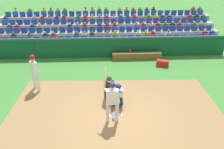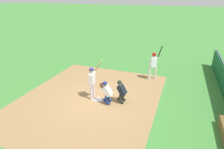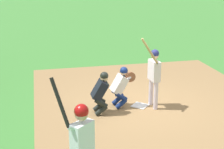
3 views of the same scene
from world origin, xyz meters
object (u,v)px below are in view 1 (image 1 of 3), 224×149
at_px(catcher_crouching, 118,94).
at_px(equipment_duffel_bag, 163,63).
at_px(home_plate_umpire, 109,87).
at_px(home_plate_marker, 115,115).
at_px(on_deck_batter, 34,68).
at_px(water_bottle_on_bench, 130,51).
at_px(dugout_bench, 137,56).
at_px(batter_at_plate, 112,98).

bearing_deg(catcher_crouching, equipment_duffel_bag, -125.56).
bearing_deg(catcher_crouching, home_plate_umpire, -64.43).
xyz_separation_m(home_plate_marker, on_deck_batter, (3.76, -2.41, 1.14)).
height_order(catcher_crouching, water_bottle_on_bench, catcher_crouching).
distance_m(water_bottle_on_bench, on_deck_batter, 6.38).
distance_m(home_plate_marker, catcher_crouching, 0.90).
distance_m(catcher_crouching, water_bottle_on_bench, 5.73).
bearing_deg(home_plate_marker, dugout_bench, -106.50).
xyz_separation_m(dugout_bench, water_bottle_on_bench, (0.44, -0.09, 0.33)).
relative_size(water_bottle_on_bench, on_deck_batter, 0.10).
xyz_separation_m(batter_at_plate, water_bottle_on_bench, (-1.52, -6.52, -0.56)).
bearing_deg(batter_at_plate, on_deck_batter, -37.48).
xyz_separation_m(catcher_crouching, on_deck_batter, (3.89, -1.85, 0.45)).
relative_size(home_plate_marker, batter_at_plate, 0.20).
height_order(home_plate_marker, catcher_crouching, catcher_crouching).
xyz_separation_m(home_plate_umpire, on_deck_batter, (3.56, -1.16, 0.46)).
bearing_deg(equipment_duffel_bag, on_deck_batter, 39.69).
xyz_separation_m(water_bottle_on_bench, on_deck_batter, (5.12, 3.75, 0.60)).
xyz_separation_m(home_plate_marker, catcher_crouching, (-0.13, -0.57, 0.69)).
bearing_deg(batter_at_plate, home_plate_marker, -114.29).
relative_size(water_bottle_on_bench, equipment_duffel_bag, 0.31).
bearing_deg(home_plate_marker, home_plate_umpire, -80.85).
bearing_deg(batter_at_plate, water_bottle_on_bench, -103.11).
relative_size(batter_at_plate, on_deck_batter, 0.94).
bearing_deg(catcher_crouching, on_deck_batter, -25.37).
xyz_separation_m(equipment_duffel_bag, on_deck_batter, (6.98, 2.48, 0.97)).
bearing_deg(equipment_duffel_bag, catcher_crouching, 74.60).
relative_size(equipment_duffel_bag, on_deck_batter, 0.32).
height_order(home_plate_marker, dugout_bench, dugout_bench).
bearing_deg(equipment_duffel_bag, batter_at_plate, 77.36).
height_order(dugout_bench, on_deck_batter, on_deck_batter).
xyz_separation_m(home_plate_umpire, equipment_duffel_bag, (-3.42, -3.63, -0.50)).
relative_size(home_plate_marker, dugout_bench, 0.14).
relative_size(catcher_crouching, home_plate_umpire, 1.00).
distance_m(batter_at_plate, equipment_duffel_bag, 6.30).
height_order(home_plate_marker, home_plate_umpire, home_plate_umpire).
bearing_deg(home_plate_umpire, equipment_duffel_bag, -133.28).
relative_size(home_plate_marker, water_bottle_on_bench, 1.92).
bearing_deg(on_deck_batter, home_plate_marker, 147.36).
distance_m(catcher_crouching, equipment_duffel_bag, 5.34).
xyz_separation_m(dugout_bench, on_deck_batter, (5.56, 3.67, 0.93)).
distance_m(catcher_crouching, home_plate_umpire, 0.77).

